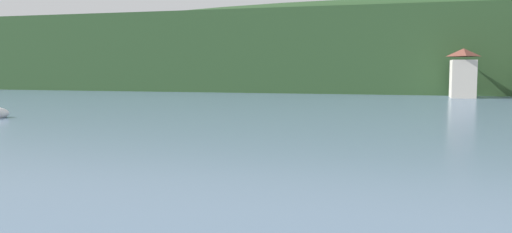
{
  "coord_description": "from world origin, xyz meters",
  "views": [
    {
      "loc": [
        5.02,
        25.97,
        4.44
      ],
      "look_at": [
        0.0,
        43.18,
        2.81
      ],
      "focal_mm": 37.43,
      "sensor_mm": 36.0,
      "label": 1
    }
  ],
  "objects": [
    {
      "name": "shore_building_west",
      "position": [
        12.45,
        112.63,
        3.6
      ],
      "size": [
        3.64,
        6.19,
        7.43
      ],
      "color": "beige",
      "rests_on": "ground_plane"
    },
    {
      "name": "wooded_hillside",
      "position": [
        0.68,
        143.08,
        6.43
      ],
      "size": [
        352.0,
        44.94,
        29.07
      ],
      "color": "#2D4C28",
      "rests_on": "ground_plane"
    }
  ]
}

